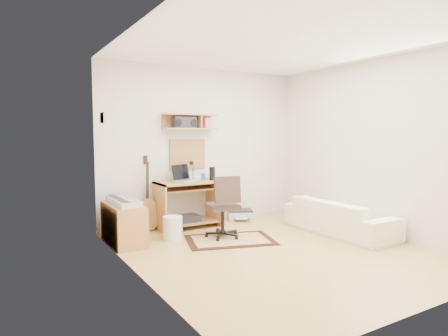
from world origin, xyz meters
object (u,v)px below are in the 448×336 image
desk (188,204)px  task_chair (223,206)px  printer (240,214)px  sofa (339,211)px  cabinet (123,223)px

desk → task_chair: (0.16, -0.83, 0.09)m
printer → sofa: 1.78m
cabinet → printer: cabinet is taller
task_chair → sofa: size_ratio=0.53×
desk → cabinet: size_ratio=1.11×
desk → printer: (1.05, 0.08, -0.29)m
task_chair → printer: bearing=56.7°
task_chair → sofa: (1.65, -0.68, -0.12)m
cabinet → sofa: size_ratio=0.51×
task_chair → desk: bearing=111.9°
printer → desk: bearing=-151.7°
desk → cabinet: (-1.16, -0.37, -0.10)m
task_chair → sofa: task_chair is taller
desk → sofa: bearing=-40.0°
desk → cabinet: bearing=-162.3°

